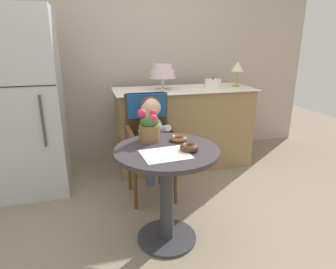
{
  "coord_description": "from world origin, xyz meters",
  "views": [
    {
      "loc": [
        -0.48,
        -1.79,
        1.42
      ],
      "look_at": [
        0.05,
        0.15,
        0.77
      ],
      "focal_mm": 31.27,
      "sensor_mm": 36.0,
      "label": 1
    }
  ],
  "objects_px": {
    "donut_front": "(189,147)",
    "table_lamp": "(237,68)",
    "wicker_chair": "(148,129)",
    "round_layer_cake": "(213,84)",
    "seated_child": "(152,130)",
    "donut_mid": "(179,138)",
    "tiered_cake_stand": "(163,73)",
    "refrigerator": "(25,105)",
    "cafe_table": "(167,177)",
    "flower_vase": "(149,126)"
  },
  "relations": [
    {
      "from": "flower_vase",
      "to": "tiered_cake_stand",
      "type": "height_order",
      "value": "tiered_cake_stand"
    },
    {
      "from": "seated_child",
      "to": "tiered_cake_stand",
      "type": "bearing_deg",
      "value": 68.75
    },
    {
      "from": "donut_mid",
      "to": "table_lamp",
      "type": "distance_m",
      "value": 1.61
    },
    {
      "from": "flower_vase",
      "to": "round_layer_cake",
      "type": "height_order",
      "value": "round_layer_cake"
    },
    {
      "from": "seated_child",
      "to": "round_layer_cake",
      "type": "height_order",
      "value": "round_layer_cake"
    },
    {
      "from": "donut_front",
      "to": "refrigerator",
      "type": "relative_size",
      "value": 0.07
    },
    {
      "from": "donut_front",
      "to": "donut_mid",
      "type": "distance_m",
      "value": 0.22
    },
    {
      "from": "seated_child",
      "to": "round_layer_cake",
      "type": "xyz_separation_m",
      "value": [
        0.85,
        0.67,
        0.27
      ]
    },
    {
      "from": "seated_child",
      "to": "donut_mid",
      "type": "height_order",
      "value": "seated_child"
    },
    {
      "from": "seated_child",
      "to": "refrigerator",
      "type": "distance_m",
      "value": 1.2
    },
    {
      "from": "table_lamp",
      "to": "wicker_chair",
      "type": "bearing_deg",
      "value": -154.36
    },
    {
      "from": "cafe_table",
      "to": "donut_front",
      "type": "bearing_deg",
      "value": -28.33
    },
    {
      "from": "round_layer_cake",
      "to": "seated_child",
      "type": "bearing_deg",
      "value": -141.55
    },
    {
      "from": "seated_child",
      "to": "flower_vase",
      "type": "distance_m",
      "value": 0.43
    },
    {
      "from": "seated_child",
      "to": "refrigerator",
      "type": "height_order",
      "value": "refrigerator"
    },
    {
      "from": "donut_front",
      "to": "table_lamp",
      "type": "bearing_deg",
      "value": 52.56
    },
    {
      "from": "wicker_chair",
      "to": "refrigerator",
      "type": "height_order",
      "value": "refrigerator"
    },
    {
      "from": "tiered_cake_stand",
      "to": "round_layer_cake",
      "type": "xyz_separation_m",
      "value": [
        0.57,
        -0.04,
        -0.13
      ]
    },
    {
      "from": "refrigerator",
      "to": "donut_mid",
      "type": "bearing_deg",
      "value": -39.12
    },
    {
      "from": "cafe_table",
      "to": "wicker_chair",
      "type": "height_order",
      "value": "wicker_chair"
    },
    {
      "from": "cafe_table",
      "to": "refrigerator",
      "type": "distance_m",
      "value": 1.56
    },
    {
      "from": "tiered_cake_stand",
      "to": "wicker_chair",
      "type": "bearing_deg",
      "value": -116.45
    },
    {
      "from": "refrigerator",
      "to": "flower_vase",
      "type": "bearing_deg",
      "value": -42.93
    },
    {
      "from": "seated_child",
      "to": "tiered_cake_stand",
      "type": "xyz_separation_m",
      "value": [
        0.28,
        0.71,
        0.41
      ]
    },
    {
      "from": "wicker_chair",
      "to": "flower_vase",
      "type": "relative_size",
      "value": 3.97
    },
    {
      "from": "cafe_table",
      "to": "refrigerator",
      "type": "xyz_separation_m",
      "value": [
        -1.05,
        1.1,
        0.34
      ]
    },
    {
      "from": "table_lamp",
      "to": "tiered_cake_stand",
      "type": "bearing_deg",
      "value": -179.94
    },
    {
      "from": "cafe_table",
      "to": "refrigerator",
      "type": "relative_size",
      "value": 0.42
    },
    {
      "from": "donut_front",
      "to": "round_layer_cake",
      "type": "xyz_separation_m",
      "value": [
        0.74,
        1.33,
        0.2
      ]
    },
    {
      "from": "donut_front",
      "to": "table_lamp",
      "type": "relative_size",
      "value": 0.44
    },
    {
      "from": "wicker_chair",
      "to": "refrigerator",
      "type": "distance_m",
      "value": 1.15
    },
    {
      "from": "donut_mid",
      "to": "flower_vase",
      "type": "height_order",
      "value": "flower_vase"
    },
    {
      "from": "donut_front",
      "to": "flower_vase",
      "type": "xyz_separation_m",
      "value": [
        -0.21,
        0.27,
        0.09
      ]
    },
    {
      "from": "round_layer_cake",
      "to": "cafe_table",
      "type": "bearing_deg",
      "value": -124.69
    },
    {
      "from": "cafe_table",
      "to": "table_lamp",
      "type": "relative_size",
      "value": 2.53
    },
    {
      "from": "cafe_table",
      "to": "donut_front",
      "type": "xyz_separation_m",
      "value": [
        0.13,
        -0.07,
        0.24
      ]
    },
    {
      "from": "table_lamp",
      "to": "donut_front",
      "type": "bearing_deg",
      "value": -127.44
    },
    {
      "from": "cafe_table",
      "to": "table_lamp",
      "type": "height_order",
      "value": "table_lamp"
    },
    {
      "from": "donut_front",
      "to": "round_layer_cake",
      "type": "relative_size",
      "value": 0.68
    },
    {
      "from": "donut_mid",
      "to": "tiered_cake_stand",
      "type": "height_order",
      "value": "tiered_cake_stand"
    },
    {
      "from": "wicker_chair",
      "to": "donut_mid",
      "type": "xyz_separation_m",
      "value": [
        0.1,
        -0.6,
        0.1
      ]
    },
    {
      "from": "tiered_cake_stand",
      "to": "flower_vase",
      "type": "bearing_deg",
      "value": -109.01
    },
    {
      "from": "cafe_table",
      "to": "wicker_chair",
      "type": "xyz_separation_m",
      "value": [
        0.02,
        0.74,
        0.13
      ]
    },
    {
      "from": "donut_front",
      "to": "tiered_cake_stand",
      "type": "bearing_deg",
      "value": 83.08
    },
    {
      "from": "donut_front",
      "to": "tiered_cake_stand",
      "type": "height_order",
      "value": "tiered_cake_stand"
    },
    {
      "from": "wicker_chair",
      "to": "seated_child",
      "type": "xyz_separation_m",
      "value": [
        0.0,
        -0.16,
        0.04
      ]
    },
    {
      "from": "cafe_table",
      "to": "round_layer_cake",
      "type": "xyz_separation_m",
      "value": [
        0.87,
        1.26,
        0.44
      ]
    },
    {
      "from": "flower_vase",
      "to": "refrigerator",
      "type": "xyz_separation_m",
      "value": [
        -0.97,
        0.9,
        0.02
      ]
    },
    {
      "from": "flower_vase",
      "to": "seated_child",
      "type": "bearing_deg",
      "value": 75.23
    },
    {
      "from": "wicker_chair",
      "to": "donut_mid",
      "type": "bearing_deg",
      "value": -74.26
    }
  ]
}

